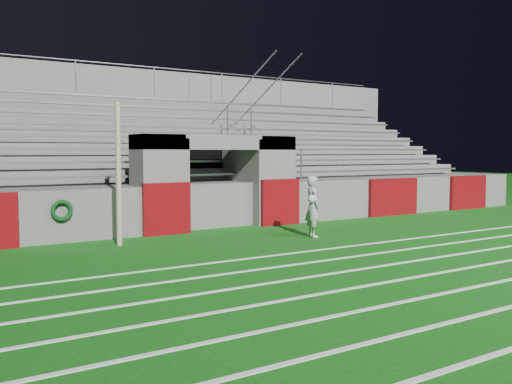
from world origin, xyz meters
TOP-DOWN VIEW (x-y plane):
  - ground at (0.00, 0.00)m, footprint 90.00×90.00m
  - field_post at (-3.41, 2.00)m, footprint 0.12×0.12m
  - field_markings at (0.00, -5.00)m, footprint 28.00×8.09m
  - stadium_structure at (0.00, 7.97)m, footprint 26.00×8.48m
  - goalkeeper_with_ball at (1.12, 0.59)m, footprint 0.52×0.65m
  - hose_coil at (-4.45, 2.92)m, footprint 0.50×0.14m

SIDE VIEW (x-z plane):
  - ground at x=0.00m, z-range 0.00..0.00m
  - field_markings at x=0.00m, z-range 0.00..0.01m
  - goalkeeper_with_ball at x=1.12m, z-range 0.01..1.56m
  - hose_coil at x=-4.45m, z-range 0.53..1.04m
  - stadium_structure at x=0.00m, z-range -1.22..4.20m
  - field_post at x=-3.41m, z-range 0.00..3.27m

